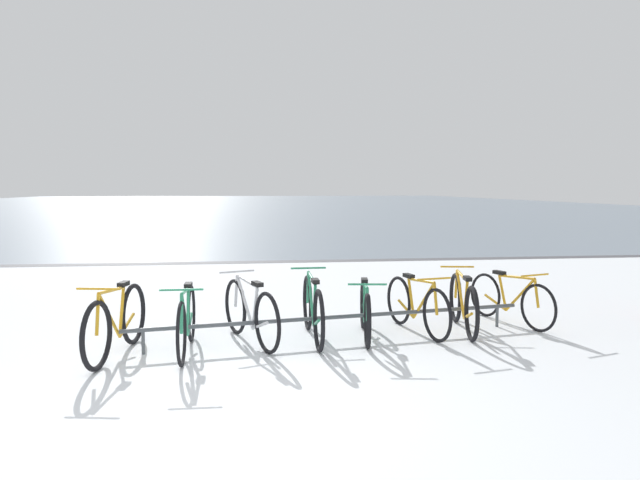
# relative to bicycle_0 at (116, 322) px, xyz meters

# --- Properties ---
(ground) EXTENTS (80.00, 132.00, 0.08)m
(ground) POSITION_rel_bicycle_0_xyz_m (1.06, 52.12, -0.42)
(ground) COLOR silver
(bike_rack) EXTENTS (5.05, 0.92, 0.31)m
(bike_rack) POSITION_rel_bicycle_0_xyz_m (2.55, 0.42, -0.11)
(bike_rack) COLOR #4C5156
(bike_rack) RESTS_ON ground
(bicycle_0) EXTENTS (0.49, 1.77, 0.85)m
(bicycle_0) POSITION_rel_bicycle_0_xyz_m (0.00, 0.00, 0.00)
(bicycle_0) COLOR black
(bicycle_0) RESTS_ON ground
(bicycle_1) EXTENTS (0.46, 1.71, 0.82)m
(bicycle_1) POSITION_rel_bicycle_0_xyz_m (0.77, 0.04, -0.01)
(bicycle_1) COLOR black
(bicycle_1) RESTS_ON ground
(bicycle_2) EXTENTS (0.71, 1.66, 0.83)m
(bicycle_2) POSITION_rel_bicycle_0_xyz_m (1.49, 0.39, -0.01)
(bicycle_2) COLOR black
(bicycle_2) RESTS_ON ground
(bicycle_3) EXTENTS (0.46, 1.80, 0.85)m
(bicycle_3) POSITION_rel_bicycle_0_xyz_m (2.26, 0.44, -0.00)
(bicycle_3) COLOR black
(bicycle_3) RESTS_ON ground
(bicycle_4) EXTENTS (0.46, 1.63, 0.76)m
(bicycle_4) POSITION_rel_bicycle_0_xyz_m (2.92, 0.46, -0.04)
(bicycle_4) COLOR black
(bicycle_4) RESTS_ON ground
(bicycle_5) EXTENTS (0.52, 1.65, 0.78)m
(bicycle_5) POSITION_rel_bicycle_0_xyz_m (3.64, 0.64, -0.03)
(bicycle_5) COLOR black
(bicycle_5) RESTS_ON ground
(bicycle_6) EXTENTS (0.47, 1.73, 0.80)m
(bicycle_6) POSITION_rel_bicycle_0_xyz_m (4.27, 0.64, -0.02)
(bicycle_6) COLOR black
(bicycle_6) RESTS_ON ground
(bicycle_7) EXTENTS (0.63, 1.60, 0.75)m
(bicycle_7) POSITION_rel_bicycle_0_xyz_m (5.08, 0.97, -0.04)
(bicycle_7) COLOR black
(bicycle_7) RESTS_ON ground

